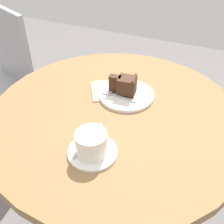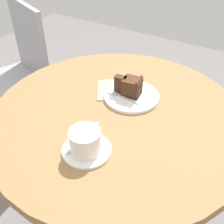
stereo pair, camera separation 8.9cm
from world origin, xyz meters
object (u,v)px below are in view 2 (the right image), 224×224
(cake_slice, at_px, (130,86))
(cafe_chair, at_px, (19,70))
(napkin, at_px, (117,90))
(fork, at_px, (120,96))
(saucer, at_px, (87,150))
(cake_plate, at_px, (132,96))
(teaspoon, at_px, (79,139))
(coffee_cup, at_px, (85,140))

(cake_slice, distance_m, cafe_chair, 0.81)
(napkin, bearing_deg, cake_slice, -101.61)
(fork, bearing_deg, napkin, -46.08)
(saucer, distance_m, fork, 0.28)
(saucer, distance_m, cake_slice, 0.31)
(cake_plate, bearing_deg, cafe_chair, 78.40)
(teaspoon, distance_m, napkin, 0.30)
(coffee_cup, xyz_separation_m, fork, (0.27, 0.04, -0.03))
(napkin, height_order, cafe_chair, cafe_chair)
(coffee_cup, relative_size, cake_plate, 0.61)
(cake_slice, xyz_separation_m, fork, (-0.03, 0.02, -0.03))
(napkin, bearing_deg, cake_plate, -99.97)
(cake_plate, bearing_deg, napkin, 80.03)
(cake_plate, height_order, napkin, cake_plate)
(fork, bearing_deg, coffee_cup, 104.78)
(fork, height_order, napkin, fork)
(cafe_chair, bearing_deg, teaspoon, -8.84)
(cake_slice, bearing_deg, cake_plate, -92.85)
(saucer, bearing_deg, coffee_cup, 175.49)
(cake_plate, xyz_separation_m, cake_slice, (0.00, 0.01, 0.04))
(cake_slice, height_order, fork, cake_slice)
(fork, bearing_deg, cake_slice, -118.99)
(saucer, relative_size, teaspoon, 1.37)
(cafe_chair, bearing_deg, cake_plate, 10.63)
(cake_plate, bearing_deg, coffee_cup, -179.26)
(teaspoon, bearing_deg, cake_plate, -13.18)
(saucer, bearing_deg, teaspoon, 65.33)
(teaspoon, xyz_separation_m, napkin, (0.30, 0.03, -0.01))
(coffee_cup, xyz_separation_m, cafe_chair, (0.46, 0.78, -0.24))
(teaspoon, xyz_separation_m, cake_plate, (0.28, -0.04, -0.01))
(coffee_cup, relative_size, cake_slice, 1.26)
(coffee_cup, xyz_separation_m, napkin, (0.32, 0.07, -0.04))
(teaspoon, relative_size, cake_plate, 0.52)
(fork, distance_m, cafe_chair, 0.79)
(coffee_cup, distance_m, napkin, 0.33)
(cake_plate, xyz_separation_m, fork, (-0.03, 0.04, 0.01))
(fork, bearing_deg, teaspoon, 96.20)
(coffee_cup, height_order, cake_plate, coffee_cup)
(cake_plate, height_order, cake_slice, cake_slice)
(coffee_cup, distance_m, teaspoon, 0.06)
(cake_plate, height_order, cafe_chair, cafe_chair)
(napkin, bearing_deg, teaspoon, -173.97)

